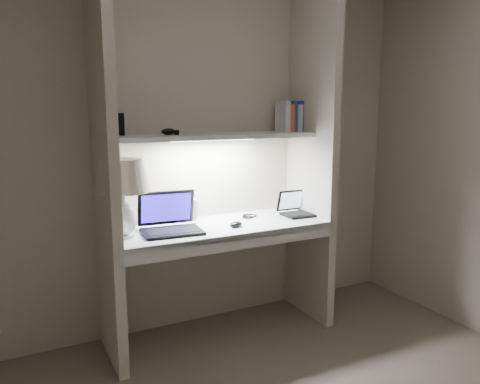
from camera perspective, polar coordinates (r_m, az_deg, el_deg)
back_wall at (r=3.29m, az=-4.55°, el=5.22°), size 3.20×0.01×2.50m
alcove_panel_left at (r=2.81m, az=-16.24°, el=4.01°), size 0.06×0.55×2.50m
alcove_panel_right at (r=3.40m, az=8.76°, el=5.31°), size 0.06×0.55×2.50m
desk at (r=3.12m, az=-2.48°, el=-4.34°), size 1.40×0.55×0.04m
desk_apron at (r=2.90m, az=-0.32°, el=-6.07°), size 1.46×0.03×0.10m
shelf at (r=3.11m, az=-3.29°, el=6.81°), size 1.40×0.36×0.03m
strip_light at (r=3.11m, az=-3.29°, el=6.40°), size 0.60×0.04×0.02m
table_lamp at (r=2.82m, az=-14.16°, el=0.82°), size 0.32×0.32×0.47m
laptop_main at (r=2.98m, az=-8.55°, el=-3.69°), size 0.39×0.35×0.24m
laptop_netbook at (r=3.43m, az=7.20°, el=-2.07°), size 0.28×0.24×0.17m
speaker at (r=3.25m, az=-6.25°, el=-2.11°), size 0.12×0.11×0.15m
mouse at (r=3.05m, az=-0.50°, el=-3.96°), size 0.11×0.09×0.04m
cable_coil at (r=3.34m, az=1.19°, el=-2.91°), size 0.13×0.13×0.01m
sticky_note at (r=3.05m, az=-9.58°, el=-4.43°), size 0.11×0.11×0.00m
book_row at (r=3.46m, az=6.37°, el=9.07°), size 0.21×0.15×0.22m
shelf_box at (r=3.02m, az=-14.68°, el=7.99°), size 0.09×0.08×0.14m
shelf_gadget at (r=2.99m, az=-8.71°, el=7.28°), size 0.12×0.10×0.04m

